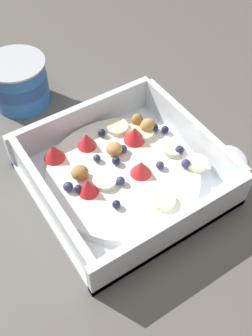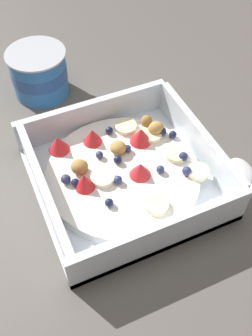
# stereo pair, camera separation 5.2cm
# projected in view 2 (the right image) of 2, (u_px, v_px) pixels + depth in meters

# --- Properties ---
(ground_plane) EXTENTS (2.40, 2.40, 0.00)m
(ground_plane) POSITION_uv_depth(u_px,v_px,m) (127.00, 191.00, 0.53)
(ground_plane) COLOR #56514C
(fruit_bowl) EXTENTS (0.23, 0.23, 0.06)m
(fruit_bowl) POSITION_uv_depth(u_px,v_px,m) (125.00, 172.00, 0.53)
(fruit_bowl) COLOR white
(fruit_bowl) RESTS_ON ground
(spoon) EXTENTS (0.05, 0.17, 0.01)m
(spoon) POSITION_uv_depth(u_px,v_px,m) (251.00, 184.00, 0.53)
(spoon) COLOR silver
(spoon) RESTS_ON ground
(yogurt_cup) EXTENTS (0.09, 0.09, 0.07)m
(yogurt_cup) POSITION_uv_depth(u_px,v_px,m) (39.00, 73.00, 0.63)
(yogurt_cup) COLOR #3370B7
(yogurt_cup) RESTS_ON ground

